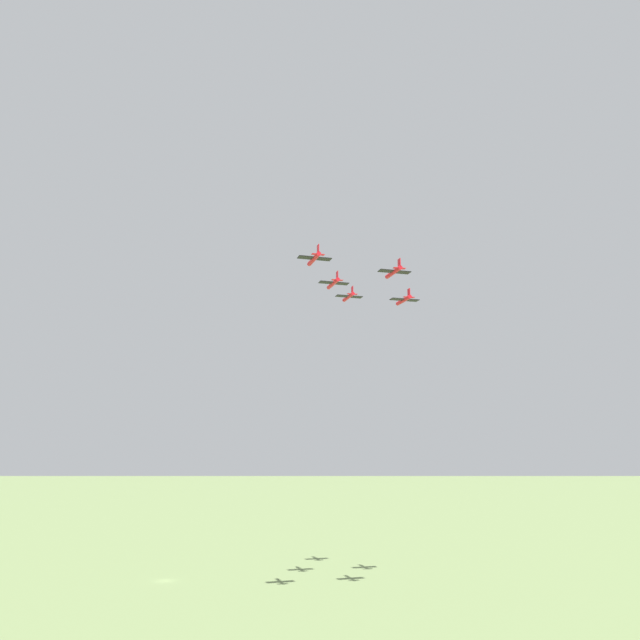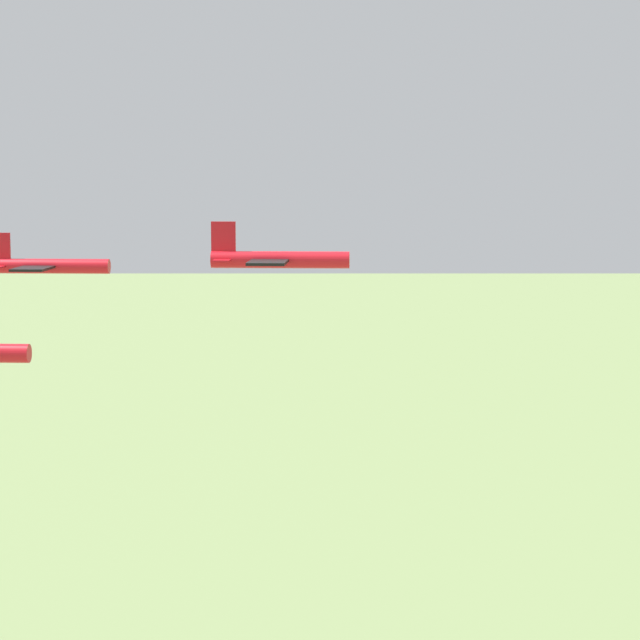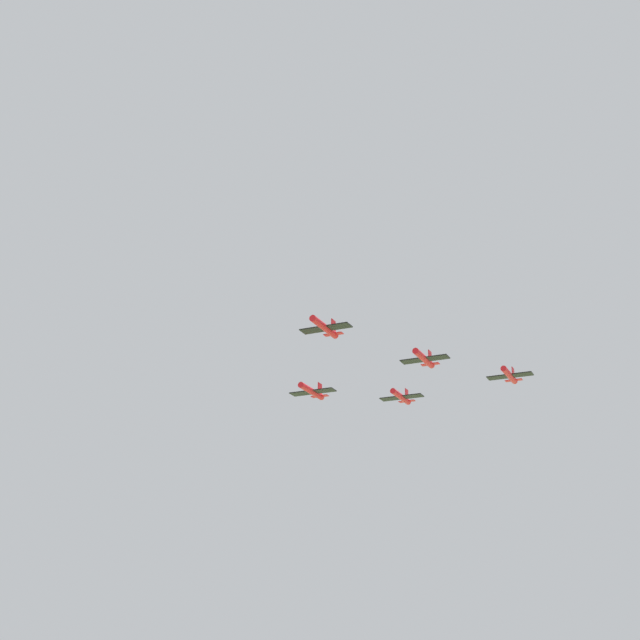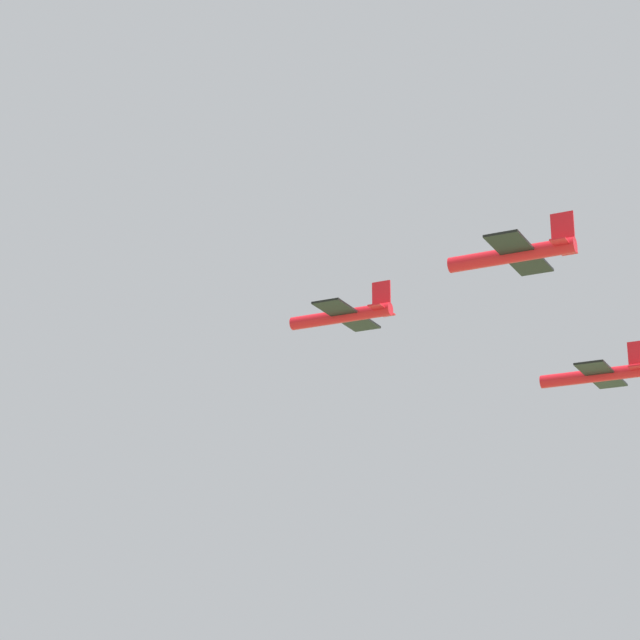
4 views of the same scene
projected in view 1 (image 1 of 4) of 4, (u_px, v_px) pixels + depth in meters
ground_plane at (165, 581)px, 168.99m from camera, size 3000.00×3000.00×0.00m
jet_0 at (349, 297)px, 180.05m from camera, size 7.99×8.19×2.80m
jet_1 at (334, 283)px, 161.38m from camera, size 7.99×8.19×2.80m
jet_2 at (404, 300)px, 166.07m from camera, size 7.99×8.19×2.80m
jet_3 at (314, 258)px, 143.09m from camera, size 7.99×8.19×2.80m
jet_4 at (394, 272)px, 148.11m from camera, size 7.99×8.19×2.80m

